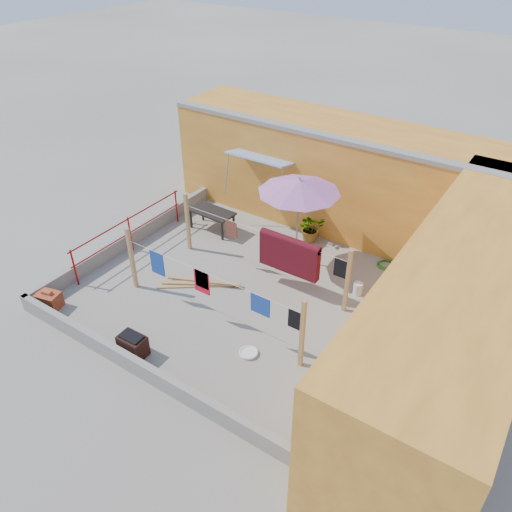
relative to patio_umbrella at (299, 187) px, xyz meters
The scene contains 21 objects.
ground 3.10m from the patio_umbrella, 102.10° to the right, with size 80.00×80.00×0.00m, color #9E998E.
wall_back 2.83m from the patio_umbrella, 88.41° to the left, with size 11.00×3.27×3.21m.
wall_right 5.22m from the patio_umbrella, 22.40° to the right, with size 2.40×9.00×3.20m, color gold.
parapet_front 5.96m from the patio_umbrella, 94.35° to the right, with size 8.30×0.16×0.44m, color gray.
parapet_left 5.36m from the patio_umbrella, 156.38° to the right, with size 0.16×7.30×0.44m, color gray.
red_railing 5.06m from the patio_umbrella, 153.08° to the right, with size 0.05×4.20×1.10m.
clothesline_rig 1.98m from the patio_umbrella, 78.49° to the right, with size 5.09×2.35×1.80m.
patio_umbrella is the anchor object (origin of this frame).
outdoor_table 3.50m from the patio_umbrella, behind, with size 1.45×0.75×0.67m.
brick_stack 6.95m from the patio_umbrella, 128.57° to the right, with size 0.65×0.54×0.50m.
lumber_pile 3.67m from the patio_umbrella, 123.32° to the right, with size 1.93×1.35×0.13m.
brazier 5.70m from the patio_umbrella, 102.86° to the right, with size 0.63×0.43×0.55m.
white_basin 4.51m from the patio_umbrella, 75.63° to the right, with size 0.43×0.43×0.08m.
water_jug_a 3.05m from the patio_umbrella, 10.28° to the right, with size 0.24×0.24×0.38m.
water_jug_b 3.95m from the patio_umbrella, ahead, with size 0.23×0.23×0.36m.
green_hose 3.46m from the patio_umbrella, 28.80° to the left, with size 0.52×0.52×0.08m.
plant_back_a 2.30m from the patio_umbrella, 98.82° to the left, with size 0.77×0.67×0.86m, color #205E1B.
plant_back_b 3.61m from the patio_umbrella, 24.55° to the left, with size 0.34×0.34×0.61m, color #205E1B.
plant_right_a 3.85m from the patio_umbrella, 11.44° to the right, with size 0.48×0.33×0.92m, color #205E1B.
plant_right_b 4.42m from the patio_umbrella, 43.78° to the right, with size 0.42×0.34×0.76m, color #205E1B.
plant_right_c 4.96m from the patio_umbrella, 43.19° to the right, with size 0.49×0.42×0.54m, color #205E1B.
Camera 1 is at (5.98, -8.33, 8.17)m, focal length 35.00 mm.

